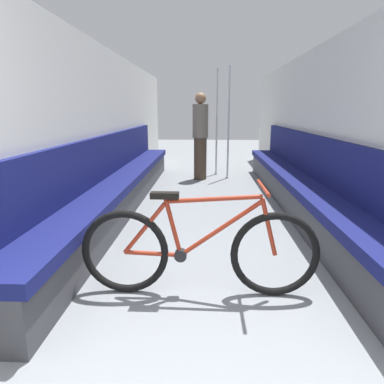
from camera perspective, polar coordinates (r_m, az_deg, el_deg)
The scene contains 8 objects.
wall_left at distance 4.63m, azimuth -15.69°, elevation 9.93°, with size 0.10×10.58×2.16m, color silver.
wall_right at distance 4.65m, azimuth 21.65°, elevation 9.51°, with size 0.10×10.58×2.16m, color silver.
bench_seat_row_left at distance 4.82m, azimuth -11.74°, elevation 1.18°, with size 0.46×6.04×1.01m.
bench_seat_row_right at distance 4.84m, azimuth 17.50°, elevation 0.88°, with size 0.46×6.04×1.01m.
bicycle at distance 2.51m, azimuth 1.16°, elevation -9.72°, with size 1.73×0.46×0.83m.
grab_pole_near at distance 6.78m, azimuth 6.10°, elevation 11.02°, with size 0.08×0.08×2.14m.
grab_pole_far at distance 7.18m, azimuth 4.13°, elevation 11.20°, with size 0.08×0.08×2.14m.
passenger_standing at distance 6.66m, azimuth 1.40°, elevation 9.38°, with size 0.30×0.30×1.65m.
Camera 1 is at (-0.04, -0.71, 1.33)m, focal length 32.00 mm.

